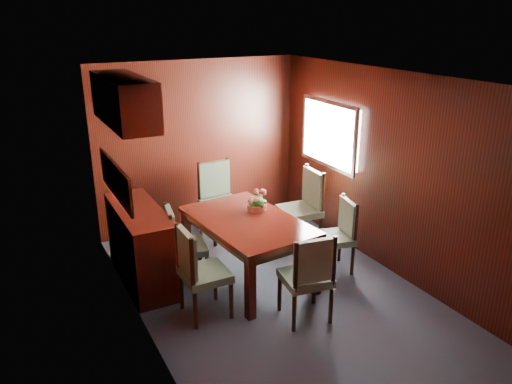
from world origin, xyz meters
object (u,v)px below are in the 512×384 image
sideboard (141,245)px  chair_right_near (339,231)px  dining_table (247,228)px  chair_head (309,274)px  chair_left_near (198,268)px  flower_centerpiece (257,200)px

sideboard → chair_right_near: chair_right_near is taller
dining_table → chair_head: chair_head is taller
dining_table → chair_left_near: 0.94m
sideboard → flower_centerpiece: 1.45m
chair_head → flower_centerpiece: size_ratio=3.85×
dining_table → chair_right_near: 1.13m
dining_table → chair_right_near: bearing=-22.7°
sideboard → chair_left_near: bearing=-73.0°
chair_head → flower_centerpiece: flower_centerpiece is taller
dining_table → sideboard: bearing=148.7°
chair_left_near → sideboard: bearing=-163.0°
dining_table → flower_centerpiece: flower_centerpiece is taller
flower_centerpiece → chair_right_near: bearing=-32.3°
chair_right_near → flower_centerpiece: (-0.84, 0.53, 0.37)m
sideboard → chair_right_near: size_ratio=1.54×
sideboard → flower_centerpiece: size_ratio=5.50×
sideboard → chair_head: chair_head is taller
sideboard → dining_table: bearing=-25.5°
chair_left_near → chair_right_near: bearing=94.6°
dining_table → chair_head: 1.10m
sideboard → chair_left_near: chair_left_near is taller
dining_table → chair_head: bearing=-88.4°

